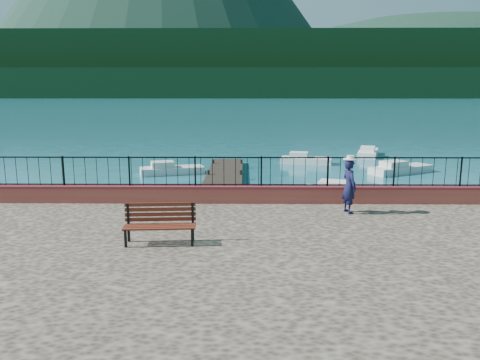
{
  "coord_description": "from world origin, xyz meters",
  "views": [
    {
      "loc": [
        -0.84,
        -11.59,
        4.92
      ],
      "look_at": [
        -0.99,
        2.0,
        2.3
      ],
      "focal_mm": 35.0,
      "sensor_mm": 36.0,
      "label": 1
    }
  ],
  "objects_px": {
    "boat_0": "(65,200)",
    "boat_3": "(172,167)",
    "park_bench": "(160,232)",
    "person": "(349,186)",
    "boat_5": "(368,151)",
    "boat_2": "(401,166)",
    "boat_4": "(306,158)",
    "boat_1": "(349,190)"
  },
  "relations": [
    {
      "from": "boat_1",
      "to": "boat_3",
      "type": "distance_m",
      "value": 11.11
    },
    {
      "from": "boat_3",
      "to": "boat_5",
      "type": "distance_m",
      "value": 15.84
    },
    {
      "from": "boat_0",
      "to": "boat_4",
      "type": "distance_m",
      "value": 17.15
    },
    {
      "from": "boat_4",
      "to": "boat_5",
      "type": "bearing_deg",
      "value": 49.04
    },
    {
      "from": "boat_0",
      "to": "boat_4",
      "type": "xyz_separation_m",
      "value": [
        11.68,
        12.57,
        0.0
      ]
    },
    {
      "from": "boat_2",
      "to": "boat_0",
      "type": "bearing_deg",
      "value": 179.12
    },
    {
      "from": "boat_0",
      "to": "boat_5",
      "type": "distance_m",
      "value": 23.57
    },
    {
      "from": "boat_0",
      "to": "boat_3",
      "type": "height_order",
      "value": "same"
    },
    {
      "from": "park_bench",
      "to": "boat_3",
      "type": "distance_m",
      "value": 16.57
    },
    {
      "from": "park_bench",
      "to": "boat_3",
      "type": "xyz_separation_m",
      "value": [
        -2.27,
        16.38,
        -1.09
      ]
    },
    {
      "from": "park_bench",
      "to": "boat_2",
      "type": "xyz_separation_m",
      "value": [
        11.49,
        16.86,
        -1.09
      ]
    },
    {
      "from": "boat_0",
      "to": "boat_3",
      "type": "distance_m",
      "value": 9.07
    },
    {
      "from": "boat_0",
      "to": "park_bench",
      "type": "bearing_deg",
      "value": -57.9
    },
    {
      "from": "person",
      "to": "boat_0",
      "type": "bearing_deg",
      "value": 47.88
    },
    {
      "from": "person",
      "to": "boat_0",
      "type": "xyz_separation_m",
      "value": [
        -10.71,
        4.89,
        -1.63
      ]
    },
    {
      "from": "boat_1",
      "to": "park_bench",
      "type": "bearing_deg",
      "value": -104.46
    },
    {
      "from": "boat_2",
      "to": "boat_3",
      "type": "height_order",
      "value": "same"
    },
    {
      "from": "park_bench",
      "to": "boat_4",
      "type": "distance_m",
      "value": 21.4
    },
    {
      "from": "boat_1",
      "to": "person",
      "type": "bearing_deg",
      "value": -82.93
    },
    {
      "from": "boat_1",
      "to": "boat_4",
      "type": "distance_m",
      "value": 10.4
    },
    {
      "from": "boat_2",
      "to": "boat_4",
      "type": "bearing_deg",
      "value": 116.86
    },
    {
      "from": "boat_4",
      "to": "person",
      "type": "bearing_deg",
      "value": -80.87
    },
    {
      "from": "person",
      "to": "boat_4",
      "type": "xyz_separation_m",
      "value": [
        0.96,
        17.45,
        -1.63
      ]
    },
    {
      "from": "boat_2",
      "to": "boat_3",
      "type": "relative_size",
      "value": 1.11
    },
    {
      "from": "boat_4",
      "to": "park_bench",
      "type": "bearing_deg",
      "value": -94.67
    },
    {
      "from": "boat_2",
      "to": "boat_5",
      "type": "bearing_deg",
      "value": 61.6
    },
    {
      "from": "boat_4",
      "to": "boat_5",
      "type": "height_order",
      "value": "same"
    },
    {
      "from": "park_bench",
      "to": "boat_5",
      "type": "height_order",
      "value": "park_bench"
    },
    {
      "from": "person",
      "to": "boat_0",
      "type": "height_order",
      "value": "person"
    },
    {
      "from": "park_bench",
      "to": "boat_1",
      "type": "distance_m",
      "value": 12.24
    },
    {
      "from": "boat_4",
      "to": "boat_5",
      "type": "distance_m",
      "value": 6.49
    },
    {
      "from": "boat_3",
      "to": "boat_0",
      "type": "bearing_deg",
      "value": -127.23
    },
    {
      "from": "person",
      "to": "boat_5",
      "type": "relative_size",
      "value": 0.43
    },
    {
      "from": "boat_1",
      "to": "boat_2",
      "type": "height_order",
      "value": "same"
    },
    {
      "from": "boat_2",
      "to": "boat_3",
      "type": "bearing_deg",
      "value": 153.19
    },
    {
      "from": "park_bench",
      "to": "person",
      "type": "bearing_deg",
      "value": 25.71
    },
    {
      "from": "boat_1",
      "to": "boat_2",
      "type": "relative_size",
      "value": 1.03
    },
    {
      "from": "boat_1",
      "to": "boat_2",
      "type": "distance_m",
      "value": 8.21
    },
    {
      "from": "boat_1",
      "to": "boat_5",
      "type": "height_order",
      "value": "same"
    },
    {
      "from": "person",
      "to": "boat_1",
      "type": "height_order",
      "value": "person"
    },
    {
      "from": "person",
      "to": "boat_0",
      "type": "distance_m",
      "value": 11.89
    },
    {
      "from": "boat_3",
      "to": "boat_5",
      "type": "relative_size",
      "value": 0.96
    }
  ]
}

